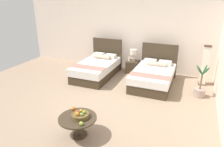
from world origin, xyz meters
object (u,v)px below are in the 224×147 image
Objects in this scene: loose_apple at (81,123)px; loose_orange at (74,108)px; fruit_bowl at (80,115)px; coffee_table at (78,122)px; nightstand at (133,67)px; potted_palm at (200,89)px; table_lamp at (133,54)px; floor_lamp_corner at (205,66)px; bed_near_window at (97,68)px; bed_near_corner at (153,76)px; vase at (129,59)px.

loose_apple is 0.64m from loose_orange.
coffee_table is at bearing -146.61° from fruit_bowl.
potted_palm is at bearing -26.96° from nightstand.
fruit_bowl is 4.53× the size of loose_apple.
floor_lamp_corner reaches higher than table_lamp.
bed_near_window is at bearing 174.40° from potted_palm.
bed_near_window is at bearing -140.95° from nightstand.
bed_near_corner is at bearing -43.08° from table_lamp.
floor_lamp_corner is (3.71, 0.69, 0.36)m from bed_near_window.
fruit_bowl is (0.05, 0.03, 0.17)m from coffee_table.
vase is at bearing 155.01° from potted_palm.
vase reaches higher than loose_orange.
bed_near_window is 1.34m from vase.
fruit_bowl is 4.74m from floor_lamp_corner.
bed_near_corner is 24.37× the size of loose_apple.
loose_orange is at bearing -73.48° from bed_near_window.
loose_orange is (0.94, -3.15, 0.18)m from bed_near_window.
table_lamp is 4.55m from loose_apple.
potted_palm is (2.50, -1.27, 0.02)m from nightstand.
loose_apple is at bearing -124.49° from potted_palm.
bed_near_window is at bearing 106.52° from loose_orange.
potted_palm reaches higher than loose_apple.
fruit_bowl is (1.22, -3.35, 0.19)m from bed_near_window.
loose_orange is (-0.05, -4.03, -0.05)m from vase.
table_lamp is (-0.00, 0.02, 0.53)m from nightstand.
floor_lamp_corner is (1.58, 0.69, 0.36)m from bed_near_corner.
bed_near_corner is 4.10× the size of nightstand.
vase is at bearing 93.25° from fruit_bowl.
loose_apple reaches higher than nightstand.
floor_lamp_corner is at bearing 54.20° from loose_orange.
fruit_bowl is 0.35m from loose_orange.
table_lamp is at bearing 22.89° from vase.
fruit_bowl is at bearing -69.90° from bed_near_window.
bed_near_window is 2.13m from bed_near_corner.
table_lamp is at bearing 90.00° from nightstand.
fruit_bowl is at bearing 33.39° from coffee_table.
nightstand is 1.08× the size of table_lamp.
potted_palm reaches higher than loose_orange.
table_lamp reaches higher than loose_apple.
nightstand is 2.63m from floor_lamp_corner.
floor_lamp_corner is (2.72, -0.18, 0.13)m from vase.
loose_orange reaches higher than nightstand.
bed_near_corner is at bearing -156.37° from floor_lamp_corner.
bed_near_corner is 2.06× the size of potted_palm.
floor_lamp_corner is at bearing 85.38° from potted_palm.
table_lamp is 0.56× the size of coffee_table.
loose_orange is at bearing -92.70° from nightstand.
loose_apple reaches higher than coffee_table.
table_lamp reaches higher than coffee_table.
potted_palm is (3.62, -0.36, -0.06)m from bed_near_window.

